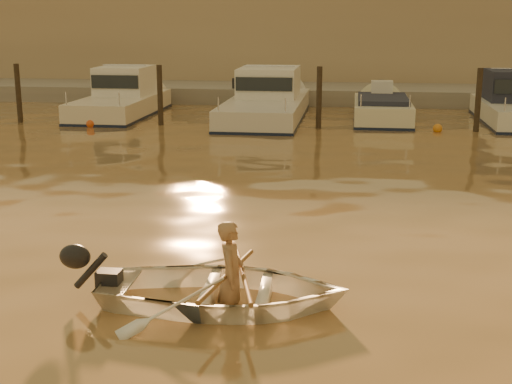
# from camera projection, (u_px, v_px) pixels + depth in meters

# --- Properties ---
(ground_plane) EXTENTS (160.00, 160.00, 0.00)m
(ground_plane) POSITION_uv_depth(u_px,v_px,m) (282.00, 277.00, 10.00)
(ground_plane) COLOR brown
(ground_plane) RESTS_ON ground
(dinghy) EXTENTS (3.20, 2.33, 0.65)m
(dinghy) POSITION_uv_depth(u_px,v_px,m) (224.00, 290.00, 8.97)
(dinghy) COLOR white
(dinghy) RESTS_ON ground_plane
(person) EXTENTS (0.35, 0.52, 1.41)m
(person) POSITION_uv_depth(u_px,v_px,m) (231.00, 276.00, 8.91)
(person) COLOR #9A724D
(person) RESTS_ON dinghy
(outboard_motor) EXTENTS (0.91, 0.42, 0.70)m
(outboard_motor) POSITION_uv_depth(u_px,v_px,m) (108.00, 280.00, 9.11)
(outboard_motor) COLOR black
(outboard_motor) RESTS_ON dinghy
(oar_port) EXTENTS (0.55, 2.06, 0.13)m
(oar_port) POSITION_uv_depth(u_px,v_px,m) (243.00, 275.00, 8.89)
(oar_port) COLOR brown
(oar_port) RESTS_ON dinghy
(oar_starboard) EXTENTS (0.37, 2.09, 0.13)m
(oar_starboard) POSITION_uv_depth(u_px,v_px,m) (227.00, 275.00, 8.91)
(oar_starboard) COLOR brown
(oar_starboard) RESTS_ON dinghy
(moored_boat_1) EXTENTS (2.28, 6.76, 1.75)m
(moored_boat_1) POSITION_uv_depth(u_px,v_px,m) (121.00, 98.00, 26.24)
(moored_boat_1) COLOR beige
(moored_boat_1) RESTS_ON ground_plane
(moored_boat_2) EXTENTS (2.60, 8.60, 1.75)m
(moored_boat_2) POSITION_uv_depth(u_px,v_px,m) (266.00, 101.00, 25.53)
(moored_boat_2) COLOR beige
(moored_boat_2) RESTS_ON ground_plane
(moored_boat_3) EXTENTS (1.92, 5.61, 0.95)m
(moored_boat_3) POSITION_uv_depth(u_px,v_px,m) (382.00, 114.00, 25.08)
(moored_boat_3) COLOR beige
(moored_boat_3) RESTS_ON ground_plane
(piling_0) EXTENTS (0.18, 0.18, 2.20)m
(piling_0) POSITION_uv_depth(u_px,v_px,m) (19.00, 96.00, 24.44)
(piling_0) COLOR #2D2319
(piling_0) RESTS_ON ground_plane
(piling_1) EXTENTS (0.18, 0.18, 2.20)m
(piling_1) POSITION_uv_depth(u_px,v_px,m) (160.00, 98.00, 23.78)
(piling_1) COLOR #2D2319
(piling_1) RESTS_ON ground_plane
(piling_2) EXTENTS (0.18, 0.18, 2.20)m
(piling_2) POSITION_uv_depth(u_px,v_px,m) (319.00, 101.00, 23.08)
(piling_2) COLOR #2D2319
(piling_2) RESTS_ON ground_plane
(piling_3) EXTENTS (0.18, 0.18, 2.20)m
(piling_3) POSITION_uv_depth(u_px,v_px,m) (478.00, 103.00, 22.42)
(piling_3) COLOR #2D2319
(piling_3) RESTS_ON ground_plane
(fender_b) EXTENTS (0.30, 0.30, 0.30)m
(fender_b) POSITION_uv_depth(u_px,v_px,m) (91.00, 124.00, 23.57)
(fender_b) COLOR #D04C18
(fender_b) RESTS_ON ground_plane
(fender_c) EXTENTS (0.30, 0.30, 0.30)m
(fender_c) POSITION_uv_depth(u_px,v_px,m) (280.00, 130.00, 22.30)
(fender_c) COLOR silver
(fender_c) RESTS_ON ground_plane
(fender_d) EXTENTS (0.30, 0.30, 0.30)m
(fender_d) POSITION_uv_depth(u_px,v_px,m) (438.00, 129.00, 22.60)
(fender_d) COLOR #C97217
(fender_d) RESTS_ON ground_plane
(quay) EXTENTS (52.00, 4.00, 1.00)m
(quay) POSITION_uv_depth(u_px,v_px,m) (332.00, 98.00, 30.64)
(quay) COLOR gray
(quay) RESTS_ON ground_plane
(waterfront_building) EXTENTS (46.00, 7.00, 4.80)m
(waterfront_building) POSITION_uv_depth(u_px,v_px,m) (337.00, 40.00, 35.39)
(waterfront_building) COLOR #9E8466
(waterfront_building) RESTS_ON quay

